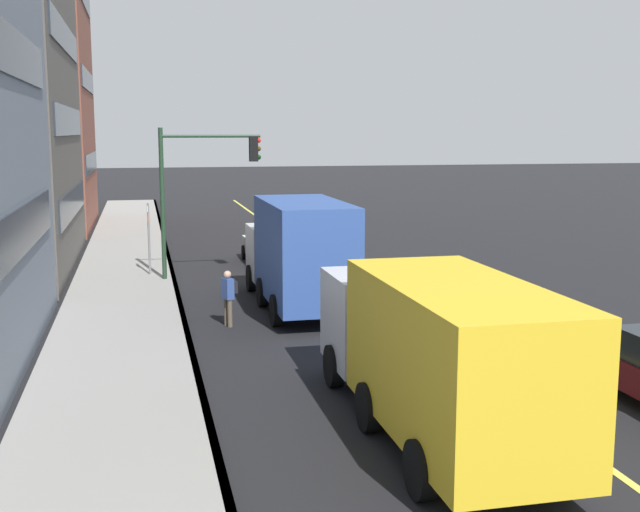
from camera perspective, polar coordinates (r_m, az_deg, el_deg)
ground at (r=24.48m, az=4.73°, el=-3.78°), size 200.00×200.00×0.00m
sidewalk_slab at (r=23.39m, az=-14.04°, el=-4.44°), size 80.00×3.61×0.15m
curb_edge at (r=23.40m, az=-9.80°, el=-4.29°), size 80.00×0.16×0.15m
lane_stripe_center at (r=24.48m, az=4.73°, el=-3.77°), size 80.00×0.16×0.01m
car_white at (r=32.66m, az=-3.66°, el=0.74°), size 4.08×1.90×1.45m
truck_blue at (r=24.11m, az=-1.50°, el=0.28°), size 7.40×2.39×3.36m
truck_yellow at (r=14.26m, az=8.28°, el=-6.54°), size 7.85×2.48×2.93m
pedestrian_with_backpack at (r=22.22m, az=-6.57°, el=-2.74°), size 0.43×0.45×1.57m
traffic_light_mast at (r=28.70m, az=-8.52°, el=5.61°), size 0.28×3.61×5.50m
street_sign_post at (r=29.88m, az=-12.17°, el=1.54°), size 0.60×0.08×2.78m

